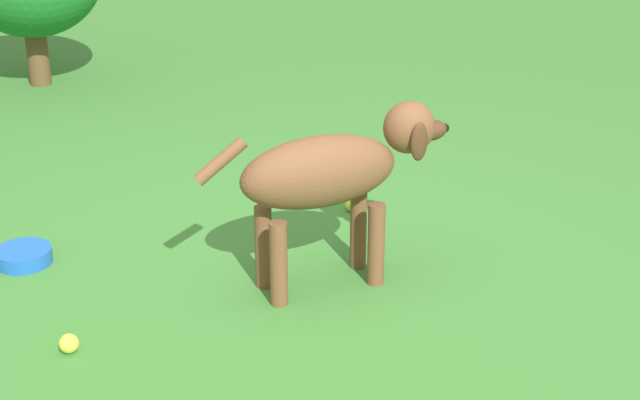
# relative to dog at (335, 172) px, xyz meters

# --- Properties ---
(ground) EXTENTS (14.00, 14.00, 0.00)m
(ground) POSITION_rel_dog_xyz_m (0.04, 0.18, -0.44)
(ground) COLOR #38722D
(dog) EXTENTS (0.62, 0.84, 0.67)m
(dog) POSITION_rel_dog_xyz_m (0.00, 0.00, 0.00)
(dog) COLOR brown
(dog) RESTS_ON ground
(tennis_ball_0) EXTENTS (0.07, 0.07, 0.07)m
(tennis_ball_0) POSITION_rel_dog_xyz_m (0.50, 0.88, -0.41)
(tennis_ball_0) COLOR #C8D23B
(tennis_ball_0) RESTS_ON ground
(tennis_ball_1) EXTENTS (0.07, 0.07, 0.07)m
(tennis_ball_1) POSITION_rel_dog_xyz_m (0.26, -0.60, -0.41)
(tennis_ball_1) COLOR yellow
(tennis_ball_1) RESTS_ON ground
(water_bowl) EXTENTS (0.22, 0.22, 0.06)m
(water_bowl) POSITION_rel_dog_xyz_m (1.12, 0.50, -0.41)
(water_bowl) COLOR blue
(water_bowl) RESTS_ON ground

